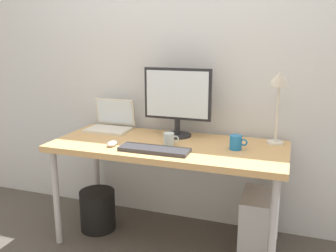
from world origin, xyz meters
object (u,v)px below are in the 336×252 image
Objects in this scene: monitor at (177,99)px; computer_tower at (255,224)px; desk_lamp at (279,90)px; mouse at (112,144)px; wastebasket at (98,210)px; coffee_mug at (236,142)px; glass_cup at (169,139)px; laptop at (111,122)px; desk at (168,152)px; keyboard at (154,150)px.

monitor is 1.15× the size of computer_tower.
mouse is (-1.00, -0.38, -0.35)m from desk_lamp.
mouse is 0.65m from wastebasket.
coffee_mug is 0.43m from glass_cup.
glass_cup is at bearing 23.01° from mouse.
desk_lamp is (1.21, -0.01, 0.31)m from laptop.
desk_lamp is 1.55m from wastebasket.
laptop is 1.00m from coffee_mug.
keyboard reaches higher than desk.
desk_lamp is at bearing -0.65° from laptop.
glass_cup reaches higher than mouse.
glass_cup is (-0.43, -0.05, -0.00)m from coffee_mug.
desk is at bearing -177.95° from coffee_mug.
laptop is at bearing 178.41° from monitor.
desk is at bearing 1.58° from wastebasket.
desk is 0.74m from computer_tower.
laptop is at bearing 85.88° from wastebasket.
wastebasket is at bearing 161.39° from keyboard.
computer_tower is at bearing 3.57° from desk.
monitor is (0.00, 0.20, 0.33)m from desk.
laptop is 1.27m from computer_tower.
computer_tower is (0.59, -0.16, -0.78)m from monitor.
desk_lamp is 1.15× the size of keyboard.
keyboard is at bearing -38.61° from laptop.
wastebasket is (-0.55, -0.02, -0.51)m from desk.
mouse is at bearing -151.41° from desk.
coffee_mug is 0.37× the size of wastebasket.
keyboard is at bearing -18.61° from wastebasket.
desk_lamp is 1.69× the size of wastebasket.
desk reaches higher than computer_tower.
computer_tower is at bearing -8.98° from laptop.
laptop reaches higher than wastebasket.
monitor is 1.51× the size of laptop.
monitor is 0.33m from glass_cup.
desk is at bearing 83.22° from keyboard.
glass_cup is (0.02, -0.03, 0.10)m from desk.
wastebasket is at bearing -158.62° from monitor.
keyboard is 3.93× the size of coffee_mug.
mouse is at bearing -61.65° from laptop.
mouse is (-0.32, -0.18, 0.08)m from desk.
coffee_mug is (0.98, -0.20, -0.01)m from laptop.
desk_lamp is (0.67, 0.20, 0.43)m from desk.
laptop is 2.86× the size of coffee_mug.
desk_lamp is 1.12m from mouse.
desk is 0.46m from coffee_mug.
glass_cup is 0.80m from computer_tower.
keyboard is 1.47× the size of wastebasket.
glass_cup is at bearing -85.61° from monitor.
glass_cup is at bearing -59.64° from desk.
keyboard is at bearing -159.56° from computer_tower.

